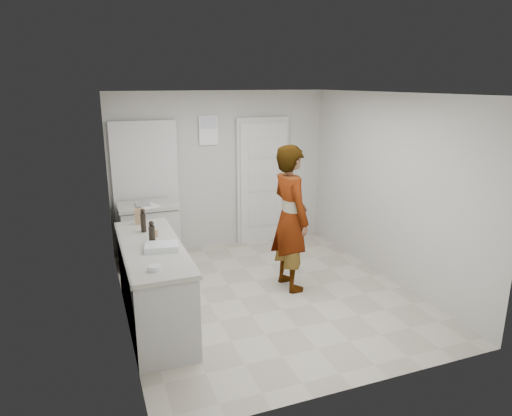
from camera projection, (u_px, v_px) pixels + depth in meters
name	position (u px, v px, depth m)	size (l,w,h in m)	color
ground	(268.00, 294.00, 5.85)	(4.00, 4.00, 0.00)	#A69D8C
room_shell	(212.00, 186.00, 7.28)	(4.00, 4.00, 4.00)	#B4B2AA
main_counter	(154.00, 287.00, 5.06)	(0.64, 1.96, 0.93)	#B6B5B1
side_counter	(150.00, 237.00, 6.71)	(0.84, 0.61, 0.93)	#B6B5B1
person	(290.00, 218.00, 5.83)	(0.69, 0.45, 1.89)	silver
cake_mix_box	(140.00, 216.00, 5.63)	(0.12, 0.05, 0.20)	#94744A
spice_jar	(156.00, 233.00, 5.17)	(0.05, 0.05, 0.08)	#A3815D
oil_cruet_a	(152.00, 233.00, 4.90)	(0.07, 0.07, 0.27)	black
oil_cruet_b	(143.00, 221.00, 5.32)	(0.06, 0.06, 0.28)	black
baking_dish	(162.00, 247.00, 4.79)	(0.39, 0.30, 0.06)	silver
egg_bowl	(154.00, 268.00, 4.26)	(0.12, 0.12, 0.04)	silver
papers	(148.00, 206.00, 6.47)	(0.24, 0.31, 0.01)	white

